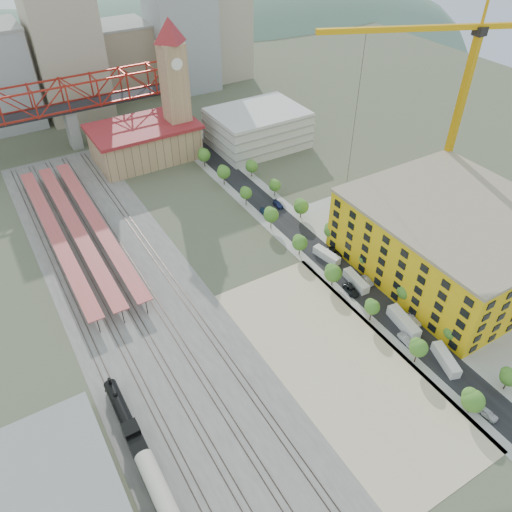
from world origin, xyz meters
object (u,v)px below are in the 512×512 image
site_trailer_c (356,281)px  car_0 (487,413)px  site_trailer_d (327,255)px  locomotive (126,420)px  site_trailer_b (404,322)px  construction_building (453,239)px  tower_crane (452,85)px  site_trailer_a (446,360)px  clock_tower (174,76)px  coach (165,504)px

site_trailer_c → car_0: size_ratio=1.96×
site_trailer_c → site_trailer_d: site_trailer_c is taller
locomotive → site_trailer_b: (66.00, -8.16, -0.74)m
construction_building → tower_crane: bearing=55.0°
locomotive → site_trailer_b: locomotive is taller
site_trailer_b → car_0: site_trailer_b is taller
tower_crane → site_trailer_a: (-44.30, -49.90, -37.72)m
site_trailer_d → construction_building: bearing=-46.7°
site_trailer_b → car_0: (-3.00, -26.86, -0.61)m
clock_tower → site_trailer_b: clock_tower is taller
construction_building → coach: 94.79m
construction_building → car_0: 48.12m
coach → car_0: coach is taller
coach → car_0: size_ratio=4.18×
site_trailer_b → clock_tower: bearing=102.4°
car_0 → site_trailer_c: bearing=76.6°
clock_tower → site_trailer_d: (8.00, -80.46, -27.52)m
construction_building → site_trailer_d: bearing=143.1°
site_trailer_b → site_trailer_d: bearing=98.2°
locomotive → site_trailer_a: locomotive is taller
clock_tower → construction_building: clock_tower is taller
site_trailer_d → locomotive: bearing=-171.4°
clock_tower → site_trailer_a: size_ratio=5.73×
coach → site_trailer_c: 72.07m
construction_building → site_trailer_a: size_ratio=5.58×
site_trailer_c → car_0: 44.44m
site_trailer_c → site_trailer_d: size_ratio=1.03×
site_trailer_a → site_trailer_c: bearing=108.5°
tower_crane → site_trailer_c: bearing=-156.5°
car_0 → site_trailer_d: bearing=77.4°
construction_building → car_0: (-29.00, -37.42, -8.64)m
site_trailer_d → car_0: 57.04m
locomotive → site_trailer_b: bearing=-7.0°
construction_building → site_trailer_c: 28.12m
coach → site_trailer_a: size_ratio=2.09×
tower_crane → site_trailer_c: tower_crane is taller
tower_crane → site_trailer_c: (-44.30, -19.24, -37.74)m
coach → car_0: 64.91m
tower_crane → car_0: size_ratio=13.90×
construction_building → coach: construction_building is taller
site_trailer_b → site_trailer_c: (0.00, 17.48, -0.16)m
clock_tower → car_0: bearing=-87.9°
construction_building → site_trailer_d: size_ratio=5.87×
site_trailer_a → car_0: (-3.00, -13.67, -0.47)m
site_trailer_b → coach: bearing=-162.0°
clock_tower → site_trailer_b: (8.00, -110.56, -27.31)m
tower_crane → site_trailer_d: (-44.30, -6.61, -37.78)m
site_trailer_a → site_trailer_b: (0.00, 13.19, 0.14)m
site_trailer_d → site_trailer_b: bearing=-99.8°
car_0 → site_trailer_b: bearing=74.1°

